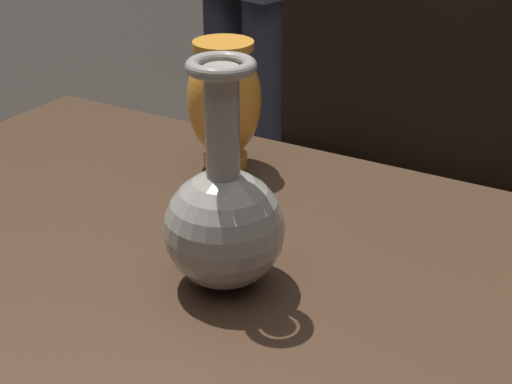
{
  "coord_description": "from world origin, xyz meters",
  "views": [
    {
      "loc": [
        0.31,
        -0.6,
        1.23
      ],
      "look_at": [
        -0.03,
        -0.02,
        0.9
      ],
      "focal_mm": 53.47,
      "sensor_mm": 36.0,
      "label": 1
    }
  ],
  "objects": [
    {
      "name": "vase_tall_behind",
      "position": [
        -0.21,
        0.21,
        0.89
      ],
      "size": [
        0.1,
        0.1,
        0.17
      ],
      "color": "orange",
      "rests_on": "display_plinth"
    },
    {
      "name": "vase_centerpiece",
      "position": [
        -0.05,
        -0.04,
        0.87
      ],
      "size": [
        0.12,
        0.12,
        0.24
      ],
      "color": "gray",
      "rests_on": "display_plinth"
    }
  ]
}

